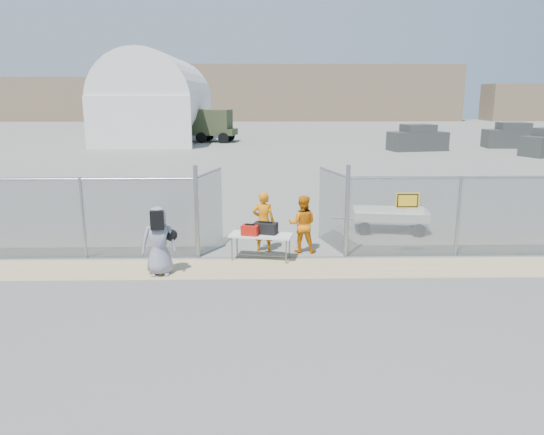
{
  "coord_description": "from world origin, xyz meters",
  "views": [
    {
      "loc": [
        -0.29,
        -11.73,
        4.3
      ],
      "look_at": [
        0.0,
        2.0,
        1.1
      ],
      "focal_mm": 35.0,
      "sensor_mm": 36.0,
      "label": 1
    }
  ],
  "objects_px": {
    "visitor": "(159,241)",
    "utility_trailer": "(390,220)",
    "folding_table": "(261,247)",
    "security_worker_right": "(302,224)",
    "security_worker_left": "(263,222)"
  },
  "relations": [
    {
      "from": "utility_trailer",
      "to": "visitor",
      "type": "bearing_deg",
      "value": -139.75
    },
    {
      "from": "folding_table",
      "to": "visitor",
      "type": "height_order",
      "value": "visitor"
    },
    {
      "from": "utility_trailer",
      "to": "folding_table",
      "type": "bearing_deg",
      "value": -136.23
    },
    {
      "from": "security_worker_left",
      "to": "security_worker_right",
      "type": "bearing_deg",
      "value": -179.74
    },
    {
      "from": "security_worker_right",
      "to": "security_worker_left",
      "type": "bearing_deg",
      "value": 0.62
    },
    {
      "from": "folding_table",
      "to": "utility_trailer",
      "type": "bearing_deg",
      "value": 47.46
    },
    {
      "from": "security_worker_right",
      "to": "visitor",
      "type": "distance_m",
      "value": 4.04
    },
    {
      "from": "security_worker_right",
      "to": "utility_trailer",
      "type": "xyz_separation_m",
      "value": [
        3.0,
        2.3,
        -0.44
      ]
    },
    {
      "from": "visitor",
      "to": "security_worker_right",
      "type": "bearing_deg",
      "value": 20.63
    },
    {
      "from": "utility_trailer",
      "to": "security_worker_right",
      "type": "bearing_deg",
      "value": -134.26
    },
    {
      "from": "security_worker_left",
      "to": "utility_trailer",
      "type": "distance_m",
      "value": 4.64
    },
    {
      "from": "visitor",
      "to": "utility_trailer",
      "type": "relative_size",
      "value": 0.56
    },
    {
      "from": "folding_table",
      "to": "utility_trailer",
      "type": "distance_m",
      "value": 5.09
    },
    {
      "from": "folding_table",
      "to": "security_worker_left",
      "type": "bearing_deg",
      "value": 96.68
    },
    {
      "from": "security_worker_left",
      "to": "folding_table",
      "type": "bearing_deg",
      "value": 91.95
    }
  ]
}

